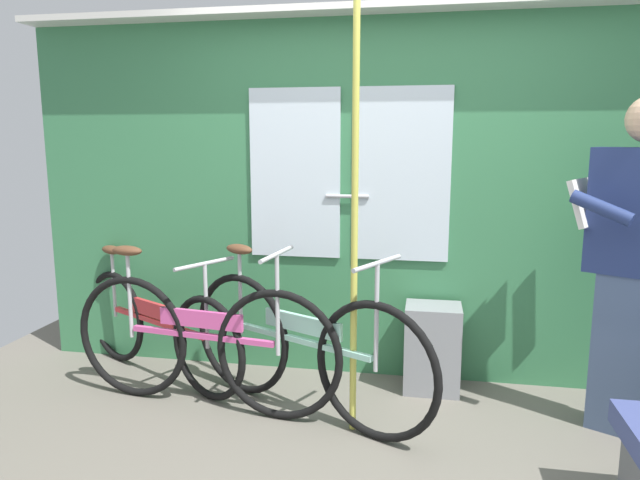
{
  "coord_description": "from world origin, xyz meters",
  "views": [
    {
      "loc": [
        0.31,
        -2.64,
        1.58
      ],
      "look_at": [
        -0.27,
        0.45,
        1.03
      ],
      "focal_mm": 32.66,
      "sensor_mm": 36.0,
      "label": 1
    }
  ],
  "objects": [
    {
      "name": "handrail_pole",
      "position": [
        -0.06,
        0.32,
        1.16
      ],
      "size": [
        0.04,
        0.04,
        2.33
      ],
      "primitive_type": "cylinder",
      "color": "#C6C14C",
      "rests_on": "ground_plane"
    },
    {
      "name": "bicycle_near_door",
      "position": [
        -0.97,
        0.43,
        0.4
      ],
      "size": [
        1.72,
        0.44,
        0.97
      ],
      "rotation": [
        0.0,
        0.0,
        -0.14
      ],
      "color": "black",
      "rests_on": "ground_plane"
    },
    {
      "name": "bicycle_by_pole",
      "position": [
        -1.42,
        0.78,
        0.35
      ],
      "size": [
        1.47,
        0.86,
        0.86
      ],
      "rotation": [
        0.0,
        0.0,
        -0.5
      ],
      "color": "black",
      "rests_on": "ground_plane"
    },
    {
      "name": "ground_plane",
      "position": [
        0.0,
        0.0,
        -0.02
      ],
      "size": [
        5.74,
        3.88,
        0.04
      ],
      "primitive_type": "cube",
      "color": "#666056"
    },
    {
      "name": "bicycle_leaning_behind",
      "position": [
        -0.37,
        0.45,
        0.4
      ],
      "size": [
        1.57,
        0.83,
        0.97
      ],
      "rotation": [
        0.0,
        0.0,
        -0.46
      ],
      "color": "black",
      "rests_on": "ground_plane"
    },
    {
      "name": "trash_bin_by_wall",
      "position": [
        0.37,
        0.92,
        0.28
      ],
      "size": [
        0.34,
        0.28,
        0.55
      ],
      "primitive_type": "cube",
      "color": "gray",
      "rests_on": "ground_plane"
    },
    {
      "name": "train_door_wall",
      "position": [
        -0.01,
        1.13,
        1.23
      ],
      "size": [
        4.74,
        0.28,
        2.37
      ],
      "color": "#387A4C",
      "rests_on": "ground_plane"
    },
    {
      "name": "passenger_reading_newspaper",
      "position": [
        1.39,
        0.57,
        0.95
      ],
      "size": [
        0.64,
        0.6,
        1.79
      ],
      "rotation": [
        0.0,
        0.0,
        2.63
      ],
      "color": "slate",
      "rests_on": "ground_plane"
    }
  ]
}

